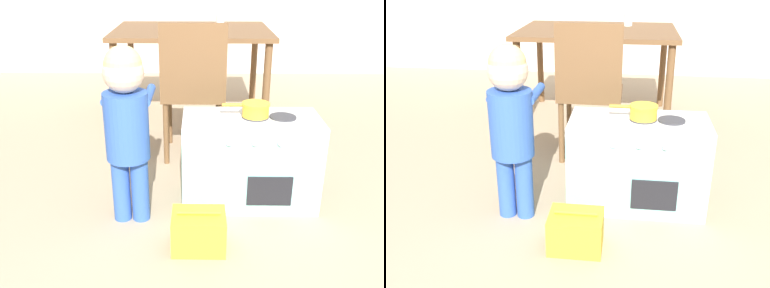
{
  "view_description": "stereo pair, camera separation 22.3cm",
  "coord_description": "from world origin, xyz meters",
  "views": [
    {
      "loc": [
        -0.13,
        -1.31,
        1.26
      ],
      "look_at": [
        -0.16,
        0.74,
        0.37
      ],
      "focal_mm": 40.0,
      "sensor_mm": 36.0,
      "label": 1
    },
    {
      "loc": [
        0.09,
        -1.29,
        1.26
      ],
      "look_at": [
        -0.16,
        0.74,
        0.37
      ],
      "focal_mm": 40.0,
      "sensor_mm": 36.0,
      "label": 2
    }
  ],
  "objects": [
    {
      "name": "play_kitchen",
      "position": [
        0.15,
        0.81,
        0.25
      ],
      "size": [
        0.73,
        0.36,
        0.5
      ],
      "color": "#8CD1CC",
      "rests_on": "ground_plane"
    },
    {
      "name": "toy_pot",
      "position": [
        0.17,
        0.81,
        0.54
      ],
      "size": [
        0.25,
        0.14,
        0.07
      ],
      "color": "yellow",
      "rests_on": "play_kitchen"
    },
    {
      "name": "toy_basket",
      "position": [
        -0.12,
        0.37,
        0.09
      ],
      "size": [
        0.25,
        0.19,
        0.2
      ],
      "color": "gold",
      "rests_on": "ground_plane"
    },
    {
      "name": "child_figure",
      "position": [
        -0.47,
        0.61,
        0.57
      ],
      "size": [
        0.24,
        0.37,
        0.91
      ],
      "color": "#335BB7",
      "rests_on": "ground_plane"
    },
    {
      "name": "dining_chair_near",
      "position": [
        -0.16,
        1.38,
        0.49
      ],
      "size": [
        0.41,
        0.41,
        0.92
      ],
      "color": "brown",
      "rests_on": "ground_plane"
    },
    {
      "name": "cup_on_table",
      "position": [
        0.05,
        2.4,
        0.8
      ],
      "size": [
        0.07,
        0.07,
        0.1
      ],
      "color": "white",
      "rests_on": "dining_table"
    },
    {
      "name": "dining_table",
      "position": [
        -0.19,
        2.19,
        0.66
      ],
      "size": [
        1.25,
        0.92,
        0.75
      ],
      "color": "brown",
      "rests_on": "ground_plane"
    }
  ]
}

